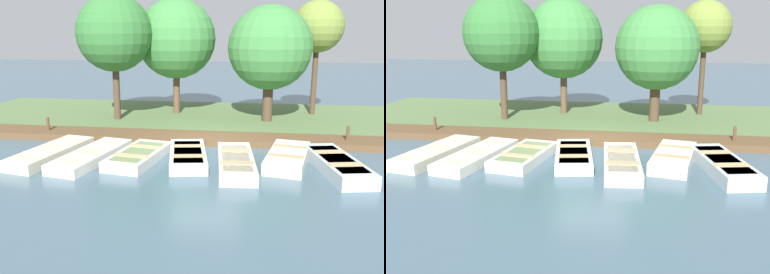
{
  "view_description": "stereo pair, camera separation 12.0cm",
  "coord_description": "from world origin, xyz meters",
  "views": [
    {
      "loc": [
        14.25,
        1.45,
        4.16
      ],
      "look_at": [
        0.7,
        -0.43,
        0.65
      ],
      "focal_mm": 40.0,
      "sensor_mm": 36.0,
      "label": 1
    },
    {
      "loc": [
        14.23,
        1.57,
        4.16
      ],
      "look_at": [
        0.7,
        -0.43,
        0.65
      ],
      "focal_mm": 40.0,
      "sensor_mm": 36.0,
      "label": 2
    }
  ],
  "objects": [
    {
      "name": "rowboat_4",
      "position": [
        1.76,
        1.07,
        0.19
      ],
      "size": [
        3.47,
        1.36,
        0.38
      ],
      "rotation": [
        0.0,
        0.0,
        0.09
      ],
      "color": "beige",
      "rests_on": "ground_plane"
    },
    {
      "name": "park_tree_far_left",
      "position": [
        -3.99,
        -4.47,
        3.91
      ],
      "size": [
        3.31,
        3.31,
        5.58
      ],
      "color": "#4C3828",
      "rests_on": "ground_plane"
    },
    {
      "name": "rowboat_2",
      "position": [
        1.48,
        -2.06,
        0.17
      ],
      "size": [
        3.04,
        1.71,
        0.35
      ],
      "rotation": [
        0.0,
        0.0,
        -0.17
      ],
      "color": "silver",
      "rests_on": "ground_plane"
    },
    {
      "name": "park_tree_right",
      "position": [
        -6.36,
        4.36,
        4.17
      ],
      "size": [
        2.35,
        2.35,
        5.38
      ],
      "color": "#4C3828",
      "rests_on": "ground_plane"
    },
    {
      "name": "park_tree_left",
      "position": [
        -5.74,
        -2.07,
        3.65
      ],
      "size": [
        3.67,
        3.67,
        5.5
      ],
      "color": "brown",
      "rests_on": "ground_plane"
    },
    {
      "name": "rowboat_3",
      "position": [
        1.27,
        -0.49,
        0.17
      ],
      "size": [
        3.17,
        1.62,
        0.35
      ],
      "rotation": [
        0.0,
        0.0,
        0.17
      ],
      "color": "#B2BCC1",
      "rests_on": "ground_plane"
    },
    {
      "name": "shore_bank",
      "position": [
        -5.0,
        0.0,
        0.08
      ],
      "size": [
        8.0,
        24.0,
        0.16
      ],
      "color": "#567042",
      "rests_on": "ground_plane"
    },
    {
      "name": "dock_walkway",
      "position": [
        -1.22,
        0.0,
        0.12
      ],
      "size": [
        1.45,
        22.35,
        0.25
      ],
      "color": "brown",
      "rests_on": "ground_plane"
    },
    {
      "name": "mooring_post_far",
      "position": [
        -1.15,
        4.92,
        0.4
      ],
      "size": [
        0.11,
        0.11,
        0.79
      ],
      "color": "brown",
      "rests_on": "ground_plane"
    },
    {
      "name": "rowboat_1",
      "position": [
        1.67,
        -3.56,
        0.17
      ],
      "size": [
        3.66,
        1.78,
        0.34
      ],
      "rotation": [
        0.0,
        0.0,
        -0.2
      ],
      "color": "silver",
      "rests_on": "ground_plane"
    },
    {
      "name": "rowboat_5",
      "position": [
        1.08,
        2.67,
        0.2
      ],
      "size": [
        3.11,
        1.7,
        0.41
      ],
      "rotation": [
        0.0,
        0.0,
        -0.2
      ],
      "color": "beige",
      "rests_on": "ground_plane"
    },
    {
      "name": "mooring_post_near",
      "position": [
        -1.15,
        -6.39,
        0.4
      ],
      "size": [
        0.11,
        0.11,
        0.79
      ],
      "color": "brown",
      "rests_on": "ground_plane"
    },
    {
      "name": "park_tree_center",
      "position": [
        -4.51,
        2.18,
        3.31
      ],
      "size": [
        3.57,
        3.57,
        5.12
      ],
      "color": "#4C3828",
      "rests_on": "ground_plane"
    },
    {
      "name": "ground_plane",
      "position": [
        0.0,
        0.0,
        0.0
      ],
      "size": [
        80.0,
        80.0,
        0.0
      ],
      "primitive_type": "plane",
      "color": "#425B6B"
    },
    {
      "name": "rowboat_0",
      "position": [
        1.59,
        -4.97,
        0.18
      ],
      "size": [
        3.6,
        1.76,
        0.37
      ],
      "rotation": [
        0.0,
        0.0,
        -0.21
      ],
      "color": "beige",
      "rests_on": "ground_plane"
    },
    {
      "name": "rowboat_6",
      "position": [
        1.69,
        4.05,
        0.22
      ],
      "size": [
        3.5,
        1.71,
        0.44
      ],
      "rotation": [
        0.0,
        0.0,
        0.2
      ],
      "color": "#B2BCC1",
      "rests_on": "ground_plane"
    }
  ]
}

